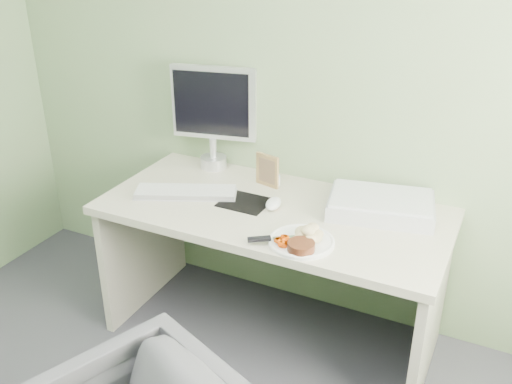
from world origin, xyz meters
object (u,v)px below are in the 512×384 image
at_px(plate, 302,242).
at_px(scanner, 381,206).
at_px(monitor, 214,112).
at_px(desk, 273,242).

bearing_deg(plate, scanner, 61.20).
height_order(scanner, monitor, monitor).
bearing_deg(desk, scanner, 19.80).
bearing_deg(desk, plate, -45.36).
bearing_deg(desk, monitor, 146.97).
distance_m(scanner, monitor, 0.99).
xyz_separation_m(plate, monitor, (-0.72, 0.55, 0.30)).
relative_size(scanner, monitor, 0.86).
height_order(desk, monitor, monitor).
height_order(plate, monitor, monitor).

